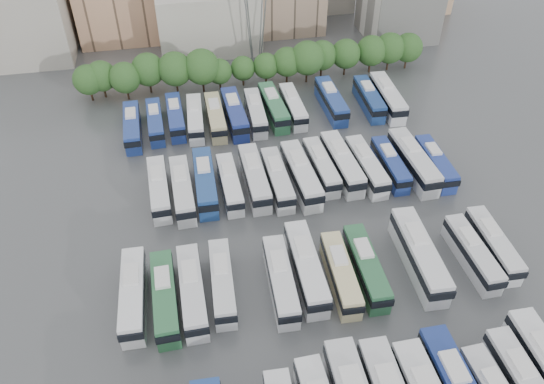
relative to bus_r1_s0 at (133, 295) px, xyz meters
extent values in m
plane|color=#424447|center=(21.49, 5.24, -1.82)|extent=(220.00, 220.00, 0.00)
cylinder|color=black|center=(-7.32, 47.26, -0.74)|extent=(0.36, 0.36, 2.17)
sphere|color=#234C1E|center=(-7.32, 47.26, 2.21)|extent=(5.21, 5.21, 5.21)
cylinder|color=black|center=(-5.10, 47.99, -0.71)|extent=(0.36, 0.36, 2.22)
sphere|color=#234C1E|center=(-5.10, 47.99, 2.31)|extent=(5.34, 5.34, 5.34)
cylinder|color=black|center=(-1.07, 46.49, -0.70)|extent=(0.36, 0.36, 2.25)
sphere|color=#234C1E|center=(-1.07, 46.49, 2.35)|extent=(5.40, 5.40, 5.40)
cylinder|color=black|center=(2.92, 48.07, -0.61)|extent=(0.36, 0.36, 2.43)
sphere|color=#234C1E|center=(2.92, 48.07, 2.70)|extent=(5.84, 5.84, 5.84)
cylinder|color=black|center=(7.61, 47.06, -0.57)|extent=(0.36, 0.36, 2.52)
sphere|color=#234C1E|center=(7.61, 47.06, 2.85)|extent=(6.04, 6.04, 6.04)
cylinder|color=black|center=(12.29, 46.56, -0.51)|extent=(0.36, 0.36, 2.63)
sphere|color=#234C1E|center=(12.29, 46.56, 3.05)|extent=(6.30, 6.30, 6.30)
cylinder|color=black|center=(15.35, 46.84, -0.87)|extent=(0.36, 0.36, 1.90)
sphere|color=#234C1E|center=(15.35, 46.84, 1.70)|extent=(4.56, 4.56, 4.56)
cylinder|color=black|center=(19.69, 47.43, -0.90)|extent=(0.36, 0.36, 1.84)
sphere|color=#234C1E|center=(19.69, 47.43, 1.59)|extent=(4.42, 4.42, 4.42)
cylinder|color=black|center=(23.89, 47.14, -0.85)|extent=(0.36, 0.36, 1.95)
sphere|color=#234C1E|center=(23.89, 47.14, 1.80)|extent=(4.68, 4.68, 4.68)
cylinder|color=black|center=(27.79, 46.98, -0.72)|extent=(0.36, 0.36, 2.22)
sphere|color=#234C1E|center=(27.79, 46.98, 2.30)|extent=(5.32, 5.32, 5.32)
cylinder|color=black|center=(31.41, 46.41, -0.53)|extent=(0.36, 0.36, 2.58)
sphere|color=#234C1E|center=(31.41, 46.41, 2.97)|extent=(6.19, 6.19, 6.19)
cylinder|color=black|center=(34.66, 48.06, -0.69)|extent=(0.36, 0.36, 2.28)
sphere|color=#234C1E|center=(34.66, 48.06, 2.40)|extent=(5.47, 5.47, 5.47)
cylinder|color=black|center=(39.14, 47.76, -0.68)|extent=(0.36, 0.36, 2.28)
sphere|color=#234C1E|center=(39.14, 47.76, 2.42)|extent=(5.48, 5.48, 5.48)
cylinder|color=black|center=(44.16, 47.83, -0.65)|extent=(0.36, 0.36, 2.36)
sphere|color=#234C1E|center=(44.16, 47.83, 2.56)|extent=(5.66, 5.66, 5.66)
cylinder|color=black|center=(47.88, 48.08, -0.63)|extent=(0.36, 0.36, 2.39)
sphere|color=#234C1E|center=(47.88, 48.08, 2.62)|extent=(5.75, 5.75, 5.75)
cylinder|color=black|center=(51.54, 47.99, -0.68)|extent=(0.36, 0.36, 2.29)
sphere|color=#234C1E|center=(51.54, 47.99, 2.43)|extent=(5.49, 5.49, 5.49)
cube|color=#9E998E|center=(-20.51, 67.24, 5.18)|extent=(18.00, 14.00, 14.00)
cube|color=#ADA89E|center=(15.49, 65.24, 4.18)|extent=(20.00, 14.00, 12.00)
cube|color=gray|center=(7.49, 79.24, 3.18)|extent=(12.00, 10.00, 10.00)
cube|color=silver|center=(19.87, -16.11, 2.19)|extent=(1.96, 3.59, 0.49)
cube|color=silver|center=(23.17, -16.56, 2.13)|extent=(1.95, 3.54, 0.48)
cube|color=silver|center=(26.43, -17.42, 2.11)|extent=(1.86, 3.48, 0.48)
cube|color=silver|center=(29.70, -16.24, 2.00)|extent=(1.82, 3.40, 0.47)
cube|color=silver|center=(32.90, -18.31, 1.60)|extent=(1.71, 3.08, 0.42)
cube|color=silver|center=(36.25, -16.96, 1.62)|extent=(1.62, 3.05, 0.42)
cube|color=silver|center=(0.00, 0.01, -0.18)|extent=(2.79, 11.68, 3.29)
cube|color=black|center=(0.00, -0.14, 0.45)|extent=(2.91, 11.86, 0.97)
cube|color=silver|center=(0.04, 1.46, 1.68)|extent=(1.73, 3.14, 0.43)
cube|color=#2C673E|center=(3.41, -1.02, -0.20)|extent=(2.66, 11.49, 3.24)
cube|color=black|center=(3.41, -1.16, 0.42)|extent=(2.78, 11.66, 0.95)
cube|color=silver|center=(3.38, 0.41, 1.63)|extent=(1.68, 3.08, 0.42)
cube|color=silver|center=(6.42, -0.75, -0.18)|extent=(2.57, 11.62, 3.29)
cube|color=black|center=(6.42, -0.89, 0.45)|extent=(2.69, 11.79, 0.97)
cube|color=silver|center=(6.41, 0.70, 1.67)|extent=(1.67, 3.11, 0.43)
cube|color=silver|center=(9.85, -0.06, -0.27)|extent=(2.84, 11.06, 3.11)
cube|color=black|center=(9.85, -0.20, 0.32)|extent=(2.95, 11.23, 0.91)
cube|color=silver|center=(9.92, 1.30, 1.48)|extent=(1.69, 2.99, 0.40)
cube|color=silver|center=(16.37, -1.14, -0.20)|extent=(2.89, 11.55, 3.25)
cube|color=black|center=(16.37, -1.28, 0.42)|extent=(3.01, 11.73, 0.96)
cube|color=silver|center=(16.43, 0.29, 1.63)|extent=(1.74, 3.12, 0.42)
cube|color=silver|center=(19.64, 0.05, -0.07)|extent=(2.83, 12.45, 3.52)
cube|color=black|center=(19.64, -0.10, 0.61)|extent=(2.95, 12.64, 1.03)
cube|color=silver|center=(19.66, 1.60, 1.92)|extent=(1.81, 3.34, 0.46)
cube|color=beige|center=(23.33, -1.51, -0.26)|extent=(2.87, 11.11, 3.12)
cube|color=black|center=(23.32, -1.64, 0.33)|extent=(2.98, 11.28, 0.92)
cube|color=silver|center=(23.39, -0.13, 1.50)|extent=(1.70, 3.01, 0.40)
cube|color=#2A623D|center=(26.50, -1.12, -0.21)|extent=(2.73, 11.45, 3.23)
cube|color=black|center=(26.50, -1.27, 0.40)|extent=(2.85, 11.62, 0.95)
cube|color=silver|center=(26.54, 0.30, 1.61)|extent=(1.70, 3.08, 0.42)
cube|color=silver|center=(33.20, -0.74, 0.04)|extent=(3.40, 13.26, 3.72)
cube|color=black|center=(33.19, -0.91, 0.75)|extent=(3.54, 13.46, 1.10)
cube|color=silver|center=(33.27, 0.90, 2.14)|extent=(2.02, 3.59, 0.48)
cube|color=silver|center=(39.71, -1.49, -0.28)|extent=(2.39, 10.91, 3.09)
cube|color=black|center=(39.71, -1.62, 0.31)|extent=(2.50, 11.07, 0.91)
cube|color=silver|center=(39.70, -0.13, 1.46)|extent=(1.56, 2.92, 0.40)
cube|color=silver|center=(42.90, -0.59, -0.28)|extent=(2.70, 10.99, 3.09)
cube|color=black|center=(42.90, -0.73, 0.31)|extent=(2.82, 11.15, 0.91)
cube|color=silver|center=(42.95, 0.77, 1.47)|extent=(1.65, 2.96, 0.40)
cube|color=silver|center=(3.44, 18.00, -0.22)|extent=(2.81, 11.40, 3.21)
cube|color=black|center=(3.45, 17.86, 0.39)|extent=(2.93, 11.57, 0.94)
cube|color=silver|center=(3.39, 19.42, 1.59)|extent=(1.71, 3.07, 0.42)
cube|color=silver|center=(6.56, 17.10, -0.16)|extent=(2.78, 11.79, 3.32)
cube|color=black|center=(6.56, 16.95, 0.47)|extent=(2.90, 11.97, 0.98)
cube|color=silver|center=(6.52, 18.56, 1.71)|extent=(1.74, 3.17, 0.43)
cube|color=navy|center=(9.77, 18.07, -0.10)|extent=(2.87, 12.26, 3.46)
cube|color=black|center=(9.76, 17.91, 0.56)|extent=(3.00, 12.44, 1.02)
cube|color=silver|center=(9.80, 19.59, 1.86)|extent=(1.80, 3.29, 0.45)
cube|color=silver|center=(13.08, 17.24, -0.30)|extent=(2.48, 10.83, 3.06)
cube|color=black|center=(13.09, 17.10, 0.29)|extent=(2.59, 10.99, 0.90)
cube|color=silver|center=(13.06, 18.58, 1.43)|extent=(1.58, 2.90, 0.40)
cube|color=silver|center=(16.64, 17.71, -0.11)|extent=(2.71, 12.17, 3.44)
cube|color=black|center=(16.64, 17.56, 0.55)|extent=(2.83, 12.35, 1.01)
cube|color=silver|center=(16.62, 19.23, 1.84)|extent=(1.75, 3.26, 0.45)
cube|color=silver|center=(19.72, 16.85, -0.20)|extent=(2.62, 11.51, 3.25)
cube|color=black|center=(19.73, 16.70, 0.42)|extent=(2.74, 11.68, 0.96)
cube|color=silver|center=(19.70, 18.28, 1.63)|extent=(1.67, 3.08, 0.42)
cube|color=silver|center=(23.13, 16.94, -0.04)|extent=(3.29, 12.69, 3.56)
cube|color=black|center=(23.14, 16.78, 0.64)|extent=(3.43, 12.88, 1.05)
cube|color=silver|center=(23.05, 18.51, 1.97)|extent=(1.95, 3.44, 0.46)
cube|color=silver|center=(26.52, 18.54, -0.26)|extent=(2.83, 11.15, 3.13)
cube|color=black|center=(26.53, 18.40, 0.34)|extent=(2.95, 11.32, 0.92)
cube|color=silver|center=(26.46, 19.92, 1.51)|extent=(1.69, 3.01, 0.41)
cube|color=silver|center=(29.59, 18.44, -0.08)|extent=(3.19, 12.46, 3.50)
cube|color=black|center=(29.60, 18.29, 0.59)|extent=(3.32, 12.65, 1.03)
cube|color=silver|center=(29.52, 19.99, 1.90)|extent=(1.90, 3.37, 0.45)
cube|color=silver|center=(32.89, 17.23, -0.18)|extent=(2.94, 11.70, 3.29)
cube|color=black|center=(32.90, 17.08, 0.45)|extent=(3.06, 11.88, 0.97)
cube|color=silver|center=(32.83, 18.68, 1.68)|extent=(1.77, 3.16, 0.43)
cube|color=navy|center=(36.50, 17.17, -0.31)|extent=(2.32, 10.68, 3.02)
cube|color=black|center=(36.50, 17.04, 0.26)|extent=(2.43, 10.84, 0.89)
cube|color=silver|center=(36.51, 18.50, 1.39)|extent=(1.53, 2.85, 0.39)
cube|color=silver|center=(39.83, 16.77, -0.01)|extent=(3.05, 12.90, 3.64)
cube|color=black|center=(39.84, 16.61, 0.69)|extent=(3.18, 13.09, 1.07)
cube|color=silver|center=(39.79, 18.38, 2.05)|extent=(1.90, 3.47, 0.47)
cube|color=navy|center=(43.01, 16.12, -0.30)|extent=(2.50, 10.82, 3.05)
cube|color=black|center=(43.01, 15.98, 0.28)|extent=(2.61, 10.98, 0.90)
cube|color=silver|center=(43.04, 17.46, 1.42)|extent=(1.58, 2.90, 0.40)
cube|color=navy|center=(-0.17, 34.41, -0.22)|extent=(2.63, 11.36, 3.21)
cube|color=black|center=(-0.17, 34.27, 0.39)|extent=(2.75, 11.53, 0.94)
cube|color=silver|center=(-0.20, 35.82, 1.59)|extent=(1.66, 3.05, 0.41)
cube|color=navy|center=(3.44, 35.35, -0.32)|extent=(2.59, 10.71, 3.02)
cube|color=black|center=(3.44, 35.22, 0.26)|extent=(2.70, 10.87, 0.89)
cube|color=silver|center=(3.40, 36.68, 1.39)|extent=(1.60, 2.88, 0.39)
cube|color=navy|center=(6.74, 36.11, -0.26)|extent=(2.59, 11.12, 3.14)
cube|color=black|center=(6.74, 35.97, 0.34)|extent=(2.71, 11.29, 0.92)
cube|color=silver|center=(6.71, 37.50, 1.52)|extent=(1.63, 2.99, 0.41)
cube|color=silver|center=(9.86, 34.99, -0.25)|extent=(2.90, 11.19, 3.14)
cube|color=black|center=(9.86, 34.85, 0.35)|extent=(3.02, 11.36, 0.92)
cube|color=silver|center=(9.93, 36.37, 1.52)|extent=(1.72, 3.03, 0.41)
cube|color=tan|center=(13.14, 34.73, -0.22)|extent=(2.44, 11.33, 3.21)
cube|color=black|center=(13.14, 34.59, 0.39)|extent=(2.55, 11.50, 0.94)
cube|color=silver|center=(13.15, 36.15, 1.59)|extent=(1.61, 3.02, 0.42)
cube|color=navy|center=(16.31, 34.90, -0.09)|extent=(2.99, 12.35, 3.48)
cube|color=black|center=(16.32, 34.75, 0.58)|extent=(3.12, 12.54, 1.02)
cube|color=silver|center=(16.27, 36.44, 1.88)|extent=(1.84, 3.33, 0.45)
cube|color=silver|center=(19.79, 34.78, -0.23)|extent=(2.78, 11.36, 3.20)
cube|color=black|center=(19.79, 34.64, 0.38)|extent=(2.90, 11.53, 0.94)
cube|color=silver|center=(19.84, 36.19, 1.58)|extent=(1.70, 3.06, 0.41)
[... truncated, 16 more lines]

